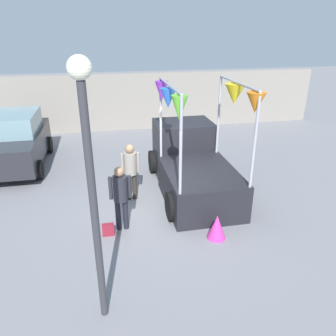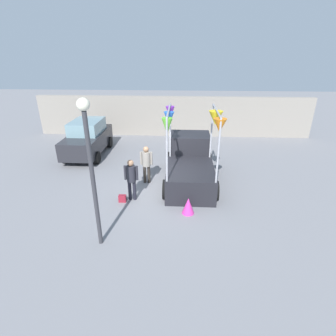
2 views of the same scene
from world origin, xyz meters
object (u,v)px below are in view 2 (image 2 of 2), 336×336
at_px(vendor_truck, 190,161).
at_px(handbag, 122,198).
at_px(street_lamp, 90,157).
at_px(person_customer, 131,176).
at_px(folded_kite_bundle_magenta, 188,206).
at_px(parked_car, 88,138).
at_px(person_vendor, 146,161).

bearing_deg(vendor_truck, handbag, -140.77).
bearing_deg(street_lamp, vendor_truck, 58.56).
bearing_deg(street_lamp, person_customer, 78.95).
bearing_deg(folded_kite_bundle_magenta, street_lamp, -146.75).
relative_size(parked_car, street_lamp, 0.94).
xyz_separation_m(vendor_truck, person_customer, (-2.22, -1.90, 0.14)).
distance_m(person_customer, handbag, 0.95).
relative_size(handbag, street_lamp, 0.07).
bearing_deg(street_lamp, handbag, 86.39).
height_order(vendor_truck, person_customer, vendor_truck).
distance_m(parked_car, person_vendor, 4.87).
bearing_deg(vendor_truck, folded_kite_bundle_magenta, -91.99).
xyz_separation_m(vendor_truck, handbag, (-2.57, -2.10, -0.72)).
bearing_deg(parked_car, person_customer, -55.22).
xyz_separation_m(parked_car, person_vendor, (3.64, -3.24, 0.06)).
bearing_deg(person_customer, handbag, -150.26).
height_order(parked_car, folded_kite_bundle_magenta, parked_car).
relative_size(person_customer, handbag, 5.89).
xyz_separation_m(parked_car, folded_kite_bundle_magenta, (5.39, -5.53, -0.64)).
height_order(handbag, street_lamp, street_lamp).
distance_m(person_vendor, folded_kite_bundle_magenta, 2.96).
bearing_deg(parked_car, folded_kite_bundle_magenta, -45.70).
bearing_deg(folded_kite_bundle_magenta, vendor_truck, 88.01).
relative_size(person_vendor, folded_kite_bundle_magenta, 2.76).
distance_m(street_lamp, folded_kite_bundle_magenta, 3.99).
distance_m(vendor_truck, parked_car, 6.16).
xyz_separation_m(vendor_truck, street_lamp, (-2.72, -4.45, 1.90)).
height_order(person_customer, street_lamp, street_lamp).
xyz_separation_m(parked_car, handbag, (2.91, -4.90, -0.80)).
relative_size(person_vendor, handbag, 5.92).
relative_size(handbag, folded_kite_bundle_magenta, 0.47).
relative_size(parked_car, person_customer, 2.42).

